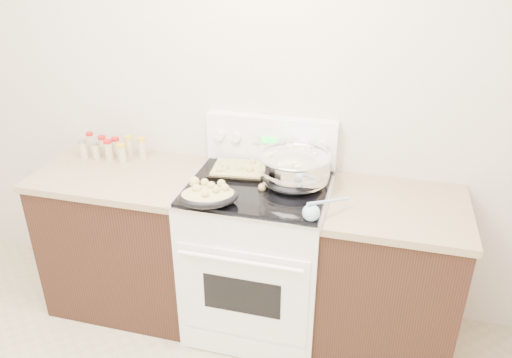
% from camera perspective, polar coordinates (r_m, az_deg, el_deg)
% --- Properties ---
extents(counter_left, '(0.93, 0.67, 0.92)m').
position_cam_1_polar(counter_left, '(3.22, -14.26, -6.43)').
color(counter_left, black).
rests_on(counter_left, ground).
extents(counter_right, '(0.73, 0.67, 0.92)m').
position_cam_1_polar(counter_right, '(2.89, 14.74, -10.76)').
color(counter_right, black).
rests_on(counter_right, ground).
extents(kitchen_range, '(0.78, 0.73, 1.22)m').
position_cam_1_polar(kitchen_range, '(2.92, 0.28, -8.50)').
color(kitchen_range, white).
rests_on(kitchen_range, ground).
extents(mixing_bowl, '(0.49, 0.49, 0.23)m').
position_cam_1_polar(mixing_bowl, '(2.65, 4.41, 1.11)').
color(mixing_bowl, silver).
rests_on(mixing_bowl, kitchen_range).
extents(roasting_pan, '(0.36, 0.30, 0.11)m').
position_cam_1_polar(roasting_pan, '(2.49, -5.53, -1.85)').
color(roasting_pan, black).
rests_on(roasting_pan, kitchen_range).
extents(baking_sheet, '(0.39, 0.30, 0.06)m').
position_cam_1_polar(baking_sheet, '(2.81, -1.52, 1.06)').
color(baking_sheet, black).
rests_on(baking_sheet, kitchen_range).
extents(wooden_spoon, '(0.18, 0.20, 0.04)m').
position_cam_1_polar(wooden_spoon, '(2.65, 1.41, -0.76)').
color(wooden_spoon, tan).
rests_on(wooden_spoon, kitchen_range).
extents(blue_ladle, '(0.20, 0.24, 0.10)m').
position_cam_1_polar(blue_ladle, '(2.38, 6.53, -3.71)').
color(blue_ladle, '#87B6C9').
rests_on(blue_ladle, kitchen_range).
extents(spice_jars, '(0.40, 0.15, 0.13)m').
position_cam_1_polar(spice_jars, '(3.17, -16.19, 3.46)').
color(spice_jars, '#BFB28C').
rests_on(spice_jars, counter_left).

